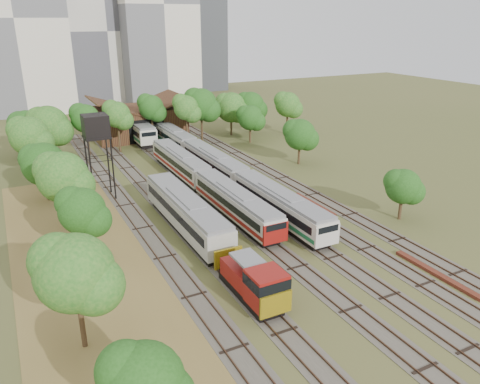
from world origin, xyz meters
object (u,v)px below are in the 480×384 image
railcar_red_set (205,181)px  railcar_green_set (214,164)px  shunter_locomotive (255,283)px  water_tower (96,128)px

railcar_red_set → railcar_green_set: (4.00, 5.98, 0.05)m
shunter_locomotive → water_tower: size_ratio=0.78×
railcar_green_set → water_tower: size_ratio=5.01×
railcar_green_set → shunter_locomotive: 31.57m
shunter_locomotive → water_tower: (-5.80, 28.66, 7.07)m
water_tower → railcar_green_set: bearing=4.6°
water_tower → railcar_red_set: bearing=-21.7°
railcar_green_set → water_tower: 17.31m
shunter_locomotive → railcar_red_set: bearing=75.9°
shunter_locomotive → water_tower: bearing=101.4°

